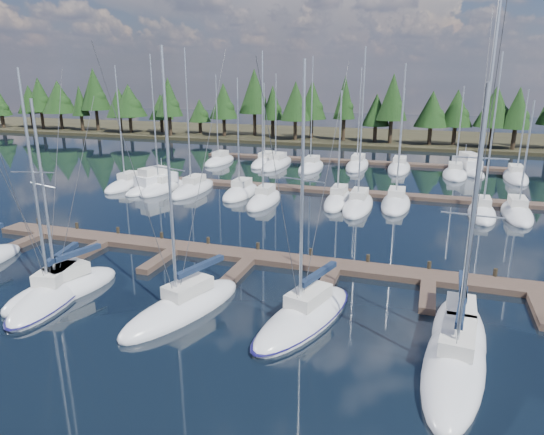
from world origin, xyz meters
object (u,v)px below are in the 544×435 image
(front_sailboat_5, at_px, (455,361))
(front_sailboat_1, at_px, (54,293))
(front_sailboat_3, at_px, (184,307))
(motor_yacht_right, at_px, (467,169))
(main_dock, at_px, (250,259))
(front_sailboat_2, at_px, (63,289))
(front_sailboat_4, at_px, (304,317))
(front_sailboat_6, at_px, (459,332))
(motor_yacht_left, at_px, (157,186))

(front_sailboat_5, bearing_deg, front_sailboat_1, 179.50)
(front_sailboat_3, bearing_deg, motor_yacht_right, 70.42)
(main_dock, bearing_deg, front_sailboat_2, -136.95)
(front_sailboat_1, bearing_deg, front_sailboat_5, -0.50)
(front_sailboat_3, height_order, front_sailboat_5, front_sailboat_3)
(front_sailboat_4, bearing_deg, front_sailboat_6, 5.34)
(front_sailboat_3, distance_m, front_sailboat_5, 14.17)
(main_dock, relative_size, front_sailboat_4, 3.10)
(front_sailboat_6, bearing_deg, motor_yacht_right, 86.60)
(front_sailboat_4, bearing_deg, main_dock, 129.04)
(front_sailboat_6, relative_size, motor_yacht_left, 1.82)
(motor_yacht_left, height_order, motor_yacht_right, motor_yacht_right)
(front_sailboat_2, xyz_separation_m, motor_yacht_right, (25.21, 48.40, 0.20))
(main_dock, bearing_deg, motor_yacht_left, 135.62)
(front_sailboat_2, height_order, motor_yacht_right, front_sailboat_2)
(front_sailboat_3, distance_m, front_sailboat_4, 6.73)
(front_sailboat_3, relative_size, motor_yacht_left, 1.62)
(main_dock, height_order, front_sailboat_2, front_sailboat_2)
(front_sailboat_2, height_order, front_sailboat_4, front_sailboat_4)
(main_dock, bearing_deg, front_sailboat_3, -95.99)
(front_sailboat_5, bearing_deg, motor_yacht_right, 86.47)
(motor_yacht_left, distance_m, motor_yacht_right, 41.07)
(front_sailboat_4, relative_size, motor_yacht_right, 1.51)
(front_sailboat_6, distance_m, motor_yacht_left, 39.85)
(motor_yacht_right, bearing_deg, front_sailboat_1, -117.34)
(motor_yacht_left, bearing_deg, main_dock, -44.38)
(main_dock, xyz_separation_m, front_sailboat_6, (13.55, -6.41, 0.12))
(front_sailboat_1, distance_m, motor_yacht_right, 55.19)
(main_dock, distance_m, front_sailboat_4, 9.19)
(front_sailboat_6, bearing_deg, front_sailboat_3, -173.01)
(front_sailboat_1, height_order, motor_yacht_right, front_sailboat_1)
(front_sailboat_2, bearing_deg, front_sailboat_3, 0.90)
(front_sailboat_1, xyz_separation_m, motor_yacht_right, (25.35, 49.02, 0.21))
(front_sailboat_5, distance_m, motor_yacht_right, 49.31)
(front_sailboat_4, distance_m, front_sailboat_6, 7.80)
(main_dock, xyz_separation_m, motor_yacht_right, (16.32, 40.10, 0.29))
(main_dock, relative_size, motor_yacht_right, 4.69)
(main_dock, distance_m, front_sailboat_1, 12.70)
(front_sailboat_3, bearing_deg, front_sailboat_5, -3.81)
(front_sailboat_6, bearing_deg, front_sailboat_4, -174.66)
(front_sailboat_6, bearing_deg, front_sailboat_1, -173.65)
(front_sailboat_1, distance_m, front_sailboat_4, 14.93)
(front_sailboat_6, xyz_separation_m, motor_yacht_right, (2.76, 46.51, 0.17))
(front_sailboat_1, height_order, front_sailboat_4, front_sailboat_4)
(main_dock, height_order, front_sailboat_6, front_sailboat_6)
(front_sailboat_2, distance_m, front_sailboat_6, 22.52)
(motor_yacht_right, bearing_deg, front_sailboat_4, -102.57)
(front_sailboat_1, bearing_deg, front_sailboat_6, 6.35)
(front_sailboat_5, xyz_separation_m, motor_yacht_right, (3.04, 49.22, 0.21))
(main_dock, xyz_separation_m, front_sailboat_3, (-0.86, -8.18, 0.10))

